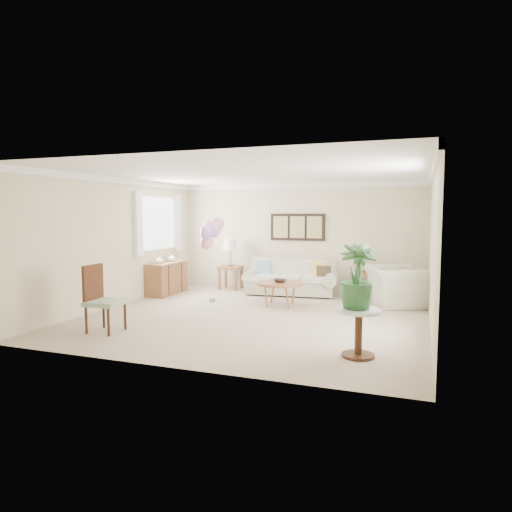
# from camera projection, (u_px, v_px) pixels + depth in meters

# --- Properties ---
(ground_plane) EXTENTS (6.00, 6.00, 0.00)m
(ground_plane) POSITION_uv_depth(u_px,v_px,m) (256.00, 316.00, 8.37)
(ground_plane) COLOR tan
(room_shell) EXTENTS (6.04, 6.04, 2.60)m
(room_shell) POSITION_uv_depth(u_px,v_px,m) (252.00, 227.00, 8.35)
(room_shell) COLOR beige
(room_shell) RESTS_ON ground
(wall_art_triptych) EXTENTS (1.35, 0.06, 0.65)m
(wall_art_triptych) POSITION_uv_depth(u_px,v_px,m) (298.00, 227.00, 11.00)
(wall_art_triptych) COLOR black
(wall_art_triptych) RESTS_ON ground
(sofa) EXTENTS (2.28, 1.02, 0.81)m
(sofa) POSITION_uv_depth(u_px,v_px,m) (291.00, 281.00, 10.61)
(sofa) COLOR #C2B999
(sofa) RESTS_ON ground
(end_table_left) EXTENTS (0.54, 0.49, 0.59)m
(end_table_left) POSITION_uv_depth(u_px,v_px,m) (230.00, 270.00, 11.31)
(end_table_left) COLOR brown
(end_table_left) RESTS_ON ground
(end_table_right) EXTENTS (0.54, 0.50, 0.59)m
(end_table_right) POSITION_uv_depth(u_px,v_px,m) (364.00, 276.00, 10.07)
(end_table_right) COLOR brown
(end_table_right) RESTS_ON ground
(lamp_left) EXTENTS (0.38, 0.38, 0.67)m
(lamp_left) POSITION_uv_depth(u_px,v_px,m) (230.00, 245.00, 11.25)
(lamp_left) COLOR gray
(lamp_left) RESTS_ON end_table_left
(lamp_right) EXTENTS (0.35, 0.35, 0.61)m
(lamp_right) POSITION_uv_depth(u_px,v_px,m) (365.00, 251.00, 10.02)
(lamp_right) COLOR gray
(lamp_right) RESTS_ON end_table_right
(coffee_table) EXTENTS (0.96, 0.96, 0.48)m
(coffee_table) POSITION_uv_depth(u_px,v_px,m) (280.00, 284.00, 9.29)
(coffee_table) COLOR #905F3B
(coffee_table) RESTS_ON ground
(decor_bowl) EXTENTS (0.29, 0.29, 0.07)m
(decor_bowl) POSITION_uv_depth(u_px,v_px,m) (280.00, 281.00, 9.27)
(decor_bowl) COLOR #2D211C
(decor_bowl) RESTS_ON coffee_table
(armchair) EXTENTS (1.44, 1.53, 0.80)m
(armchair) POSITION_uv_depth(u_px,v_px,m) (395.00, 286.00, 9.34)
(armchair) COLOR #C2B999
(armchair) RESTS_ON ground
(side_table) EXTENTS (0.59, 0.59, 0.64)m
(side_table) POSITION_uv_depth(u_px,v_px,m) (359.00, 321.00, 5.95)
(side_table) COLOR silver
(side_table) RESTS_ON ground
(potted_plant) EXTENTS (0.61, 0.61, 0.85)m
(potted_plant) POSITION_uv_depth(u_px,v_px,m) (357.00, 276.00, 5.93)
(potted_plant) COLOR #205424
(potted_plant) RESTS_ON side_table
(accent_chair) EXTENTS (0.56, 0.56, 1.07)m
(accent_chair) POSITION_uv_depth(u_px,v_px,m) (101.00, 297.00, 7.24)
(accent_chair) COLOR gray
(accent_chair) RESTS_ON ground
(credenza) EXTENTS (0.46, 1.20, 0.74)m
(credenza) POSITION_uv_depth(u_px,v_px,m) (167.00, 278.00, 10.68)
(credenza) COLOR brown
(credenza) RESTS_ON ground
(vase_white) EXTENTS (0.20, 0.20, 0.17)m
(vase_white) POSITION_uv_depth(u_px,v_px,m) (160.00, 260.00, 10.31)
(vase_white) COLOR white
(vase_white) RESTS_ON credenza
(vase_sage) EXTENTS (0.19, 0.19, 0.18)m
(vase_sage) POSITION_uv_depth(u_px,v_px,m) (172.00, 258.00, 10.83)
(vase_sage) COLOR beige
(vase_sage) RESTS_ON credenza
(balloon_cluster) EXTENTS (0.47, 0.53, 1.82)m
(balloon_cluster) POSITION_uv_depth(u_px,v_px,m) (211.00, 232.00, 9.55)
(balloon_cluster) COLOR gray
(balloon_cluster) RESTS_ON ground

